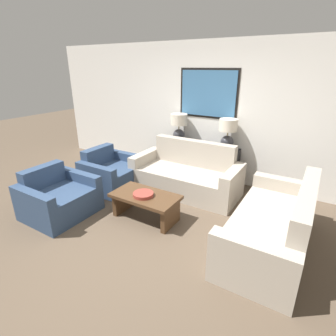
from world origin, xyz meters
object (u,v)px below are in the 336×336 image
object	(u,v)px
coffee_table	(146,201)
couch_by_back_wall	(186,176)
console_table	(200,163)
table_lamp_right	(228,132)
couch_by_side	(274,227)
decorative_bowl	(143,194)
armchair_near_back_wall	(112,173)
armchair_near_camera	(59,198)
table_lamp_left	(179,125)

from	to	relation	value
coffee_table	couch_by_back_wall	bearing A→B (deg)	86.14
couch_by_back_wall	coffee_table	world-z (taller)	couch_by_back_wall
console_table	couch_by_back_wall	world-z (taller)	couch_by_back_wall
table_lamp_right	couch_by_side	distance (m)	2.08
console_table	coffee_table	world-z (taller)	console_table
decorative_bowl	armchair_near_back_wall	size ratio (longest dim) A/B	0.31
console_table	coffee_table	size ratio (longest dim) A/B	1.48
couch_by_side	armchair_near_camera	xyz separation A→B (m)	(-3.03, -0.87, -0.03)
table_lamp_left	couch_by_back_wall	distance (m)	1.11
couch_by_side	decorative_bowl	distance (m)	1.83
armchair_near_back_wall	armchair_near_camera	bearing A→B (deg)	-90.00
couch_by_back_wall	couch_by_side	size ratio (longest dim) A/B	1.00
table_lamp_right	armchair_near_camera	size ratio (longest dim) A/B	0.58
console_table	couch_by_back_wall	xyz separation A→B (m)	(0.00, -0.61, -0.07)
table_lamp_right	armchair_near_camera	world-z (taller)	table_lamp_right
console_table	table_lamp_right	distance (m)	0.87
coffee_table	armchair_near_camera	size ratio (longest dim) A/B	1.03
console_table	armchair_near_back_wall	world-z (taller)	armchair_near_back_wall
table_lamp_left	armchair_near_camera	size ratio (longest dim) A/B	0.58
couch_by_side	coffee_table	world-z (taller)	couch_by_side
table_lamp_left	armchair_near_back_wall	xyz separation A→B (m)	(-0.80, -1.19, -0.80)
table_lamp_left	couch_by_side	xyz separation A→B (m)	(2.22, -1.51, -0.77)
couch_by_side	decorative_bowl	size ratio (longest dim) A/B	6.41
coffee_table	decorative_bowl	size ratio (longest dim) A/B	3.31
couch_by_side	table_lamp_left	bearing A→B (deg)	145.76
table_lamp_left	console_table	bearing A→B (deg)	0.00
couch_by_side	armchair_near_back_wall	size ratio (longest dim) A/B	1.99
console_table	couch_by_side	bearing A→B (deg)	-41.52
console_table	decorative_bowl	xyz separation A→B (m)	(-0.08, -1.84, 0.06)
table_lamp_left	armchair_near_back_wall	world-z (taller)	table_lamp_left
console_table	armchair_near_back_wall	distance (m)	1.78
console_table	armchair_near_back_wall	xyz separation A→B (m)	(-1.32, -1.19, -0.10)
table_lamp_left	couch_by_side	size ratio (longest dim) A/B	0.29
armchair_near_back_wall	armchair_near_camera	xyz separation A→B (m)	(0.00, -1.19, 0.00)
couch_by_side	armchair_near_back_wall	world-z (taller)	couch_by_side
coffee_table	decorative_bowl	bearing A→B (deg)	-94.86
console_table	decorative_bowl	bearing A→B (deg)	-92.60
console_table	table_lamp_right	world-z (taller)	table_lamp_right
armchair_near_back_wall	table_lamp_left	bearing A→B (deg)	56.03
couch_by_back_wall	table_lamp_right	bearing A→B (deg)	50.12
armchair_near_back_wall	armchair_near_camera	world-z (taller)	same
decorative_bowl	armchair_near_camera	world-z (taller)	armchair_near_camera
coffee_table	decorative_bowl	world-z (taller)	decorative_bowl
couch_by_back_wall	armchair_near_camera	xyz separation A→B (m)	(-1.32, -1.77, -0.03)
coffee_table	armchair_near_back_wall	distance (m)	1.38
table_lamp_right	armchair_near_back_wall	xyz separation A→B (m)	(-1.83, -1.19, -0.80)
console_table	armchair_near_back_wall	size ratio (longest dim) A/B	1.52
coffee_table	decorative_bowl	distance (m)	0.14
table_lamp_right	armchair_near_camera	distance (m)	3.11
armchair_near_camera	coffee_table	bearing A→B (deg)	25.73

